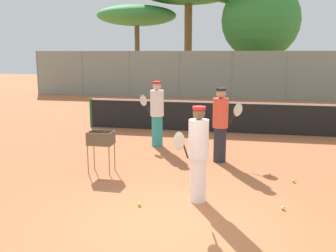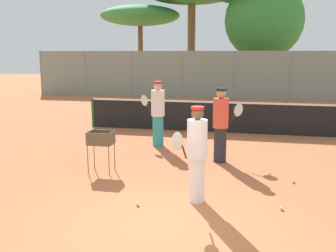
{
  "view_description": "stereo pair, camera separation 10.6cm",
  "coord_description": "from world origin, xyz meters",
  "px_view_note": "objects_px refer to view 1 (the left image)",
  "views": [
    {
      "loc": [
        1.24,
        -5.6,
        2.71
      ],
      "look_at": [
        -0.68,
        3.32,
        1.0
      ],
      "focal_mm": 42.0,
      "sensor_mm": 36.0,
      "label": 1
    },
    {
      "loc": [
        1.34,
        -5.57,
        2.71
      ],
      "look_at": [
        -0.68,
        3.32,
        1.0
      ],
      "focal_mm": 42.0,
      "sensor_mm": 36.0,
      "label": 2
    }
  ],
  "objects_px": {
    "player_red_cap": "(221,124)",
    "player_yellow_shirt": "(198,153)",
    "ball_cart": "(100,141)",
    "player_white_outfit": "(157,113)",
    "parked_car": "(142,82)",
    "tennis_net": "(215,116)"
  },
  "relations": [
    {
      "from": "player_white_outfit",
      "to": "player_yellow_shirt",
      "type": "distance_m",
      "value": 4.47
    },
    {
      "from": "tennis_net",
      "to": "ball_cart",
      "type": "height_order",
      "value": "tennis_net"
    },
    {
      "from": "player_yellow_shirt",
      "to": "ball_cart",
      "type": "xyz_separation_m",
      "value": [
        -2.43,
        1.36,
        -0.21
      ]
    },
    {
      "from": "player_red_cap",
      "to": "ball_cart",
      "type": "height_order",
      "value": "player_red_cap"
    },
    {
      "from": "player_red_cap",
      "to": "tennis_net",
      "type": "bearing_deg",
      "value": 54.66
    },
    {
      "from": "player_white_outfit",
      "to": "player_yellow_shirt",
      "type": "bearing_deg",
      "value": 143.1
    },
    {
      "from": "tennis_net",
      "to": "player_red_cap",
      "type": "relative_size",
      "value": 4.94
    },
    {
      "from": "player_red_cap",
      "to": "player_yellow_shirt",
      "type": "distance_m",
      "value": 2.79
    },
    {
      "from": "player_white_outfit",
      "to": "ball_cart",
      "type": "height_order",
      "value": "player_white_outfit"
    },
    {
      "from": "player_red_cap",
      "to": "parked_car",
      "type": "xyz_separation_m",
      "value": [
        -6.91,
        17.25,
        -0.3
      ]
    },
    {
      "from": "parked_car",
      "to": "player_white_outfit",
      "type": "bearing_deg",
      "value": -72.71
    },
    {
      "from": "player_yellow_shirt",
      "to": "ball_cart",
      "type": "distance_m",
      "value": 2.79
    },
    {
      "from": "player_red_cap",
      "to": "player_yellow_shirt",
      "type": "relative_size",
      "value": 1.05
    },
    {
      "from": "player_red_cap",
      "to": "ball_cart",
      "type": "bearing_deg",
      "value": 165.7
    },
    {
      "from": "player_yellow_shirt",
      "to": "parked_car",
      "type": "distance_m",
      "value": 21.14
    },
    {
      "from": "player_white_outfit",
      "to": "player_red_cap",
      "type": "xyz_separation_m",
      "value": [
        1.95,
        -1.32,
        -0.02
      ]
    },
    {
      "from": "player_white_outfit",
      "to": "ball_cart",
      "type": "relative_size",
      "value": 2.01
    },
    {
      "from": "ball_cart",
      "to": "parked_car",
      "type": "distance_m",
      "value": 19.16
    },
    {
      "from": "player_red_cap",
      "to": "parked_car",
      "type": "relative_size",
      "value": 0.44
    },
    {
      "from": "player_red_cap",
      "to": "player_yellow_shirt",
      "type": "height_order",
      "value": "player_red_cap"
    },
    {
      "from": "player_white_outfit",
      "to": "ball_cart",
      "type": "bearing_deg",
      "value": 106.25
    },
    {
      "from": "tennis_net",
      "to": "parked_car",
      "type": "xyz_separation_m",
      "value": [
        -6.41,
        13.5,
        0.1
      ]
    }
  ]
}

